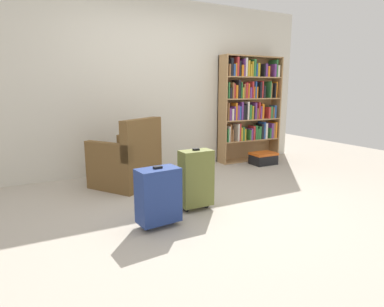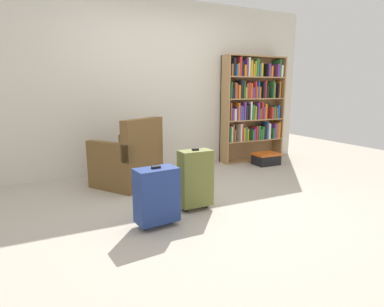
% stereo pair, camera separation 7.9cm
% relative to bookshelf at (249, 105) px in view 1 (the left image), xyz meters
% --- Properties ---
extents(ground_plane, '(9.65, 9.65, 0.00)m').
position_rel_bookshelf_xyz_m(ground_plane, '(-1.73, -1.64, -0.99)').
color(ground_plane, '#B2A899').
extents(back_wall, '(5.51, 0.10, 2.60)m').
position_rel_bookshelf_xyz_m(back_wall, '(-1.73, 0.20, 0.31)').
color(back_wall, beige).
rests_on(back_wall, ground).
extents(bookshelf, '(1.17, 0.27, 1.81)m').
position_rel_bookshelf_xyz_m(bookshelf, '(0.00, 0.00, 0.00)').
color(bookshelf, '#A87F51').
rests_on(bookshelf, ground).
extents(armchair, '(0.97, 0.97, 0.90)m').
position_rel_bookshelf_xyz_m(armchair, '(-2.35, -0.54, -0.67)').
color(armchair, brown).
rests_on(armchair, ground).
extents(mug, '(0.12, 0.08, 0.10)m').
position_rel_bookshelf_xyz_m(mug, '(-1.82, -0.67, -0.94)').
color(mug, red).
rests_on(mug, ground).
extents(storage_box, '(0.42, 0.30, 0.20)m').
position_rel_bookshelf_xyz_m(storage_box, '(0.05, -0.39, -0.88)').
color(storage_box, black).
rests_on(storage_box, ground).
extents(suitcase_olive, '(0.34, 0.19, 0.66)m').
position_rel_bookshelf_xyz_m(suitcase_olive, '(-1.95, -1.70, -0.64)').
color(suitcase_olive, brown).
rests_on(suitcase_olive, ground).
extents(suitcase_navy_blue, '(0.41, 0.26, 0.58)m').
position_rel_bookshelf_xyz_m(suitcase_navy_blue, '(-2.46, -1.92, -0.68)').
color(suitcase_navy_blue, navy).
rests_on(suitcase_navy_blue, ground).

